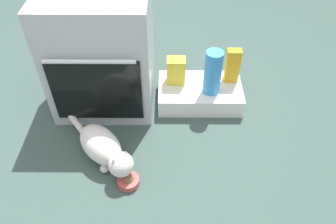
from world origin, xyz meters
name	(u,v)px	position (x,y,z in m)	size (l,w,h in m)	color
ground	(94,147)	(0.00, 0.00, 0.00)	(8.00, 8.00, 0.00)	#384C47
oven	(101,51)	(0.03, 0.45, 0.38)	(0.62, 0.59, 0.77)	#B7BABF
pantry_cabinet	(200,93)	(0.66, 0.42, 0.06)	(0.56, 0.34, 0.13)	white
food_bowl	(128,181)	(0.23, -0.26, 0.02)	(0.12, 0.12, 0.07)	#C64C47
cat	(104,148)	(0.09, -0.10, 0.11)	(0.49, 0.53, 0.20)	silver
juice_carton	(232,66)	(0.86, 0.48, 0.25)	(0.09, 0.06, 0.24)	orange
water_bottle	(213,73)	(0.72, 0.37, 0.28)	(0.11, 0.11, 0.30)	#388CD1
snack_bag	(176,71)	(0.49, 0.47, 0.22)	(0.12, 0.09, 0.18)	yellow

